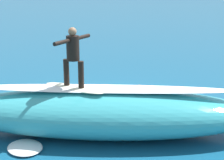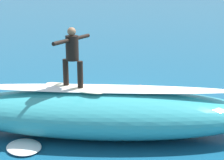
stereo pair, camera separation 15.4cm
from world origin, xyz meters
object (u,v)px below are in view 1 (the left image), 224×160
(surfboard_paddling, at_px, (140,96))
(surfer_paddling, at_px, (141,93))
(surfer_riding, at_px, (73,53))
(surfboard_riding, at_px, (74,88))

(surfboard_paddling, distance_m, surfer_paddling, 0.20)
(surfer_riding, height_order, surfboard_paddling, surfer_riding)
(surfboard_riding, height_order, surfer_paddling, surfboard_riding)
(surfboard_paddling, bearing_deg, surfboard_riding, 146.51)
(surfer_riding, bearing_deg, surfboard_paddling, -92.70)
(surfer_riding, xyz_separation_m, surfboard_paddling, (-1.94, -3.44, -2.40))
(surfboard_riding, distance_m, surfboard_paddling, 4.19)
(surfboard_paddling, xyz_separation_m, surfer_paddling, (-0.01, 0.12, 0.16))
(surfer_riding, distance_m, surfer_paddling, 4.46)
(surfer_paddling, bearing_deg, surfboard_paddling, 0.00)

